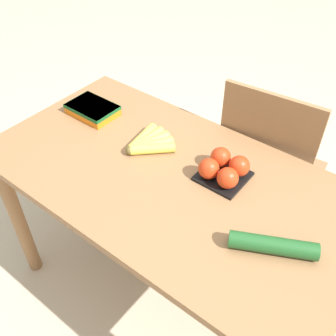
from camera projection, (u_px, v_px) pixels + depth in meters
The scene contains 7 objects.
ground_plane at pixel (168, 290), 1.87m from camera, with size 12.00×12.00×0.00m, color #B7A88E.
dining_table at pixel (168, 197), 1.44m from camera, with size 1.33×0.72×0.75m.
chair at pixel (267, 172), 1.77m from camera, with size 0.45×0.44×0.95m.
banana_bunch at pixel (148, 143), 1.46m from camera, with size 0.17×0.18×0.04m.
tomato_pack at pixel (224, 169), 1.33m from camera, with size 0.16×0.16×0.08m.
carrot_bag at pixel (92, 109), 1.62m from camera, with size 0.20×0.14×0.04m.
cucumber_near at pixel (273, 245), 1.11m from camera, with size 0.25×0.16×0.05m.
Camera 1 is at (0.62, -0.79, 1.68)m, focal length 42.00 mm.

